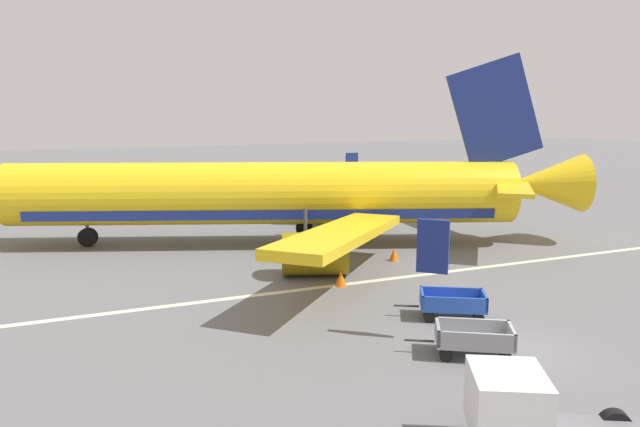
{
  "coord_description": "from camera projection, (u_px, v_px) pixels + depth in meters",
  "views": [
    {
      "loc": [
        -12.91,
        -15.0,
        8.22
      ],
      "look_at": [
        -2.01,
        12.24,
        2.8
      ],
      "focal_mm": 32.45,
      "sensor_mm": 36.0,
      "label": 1
    }
  ],
  "objects": [
    {
      "name": "baggage_cart_second_in_row",
      "position": [
        452.0,
        304.0,
        22.71
      ],
      "size": [
        3.48,
        2.41,
        1.07
      ],
      "color": "#234CB2",
      "rests_on": "ground"
    },
    {
      "name": "traffic_cone_mid_apron",
      "position": [
        341.0,
        278.0,
        26.88
      ],
      "size": [
        0.54,
        0.54,
        0.71
      ],
      "primitive_type": "cone",
      "color": "orange",
      "rests_on": "ground"
    },
    {
      "name": "baggage_cart_nearest",
      "position": [
        474.0,
        339.0,
        19.26
      ],
      "size": [
        3.45,
        2.45,
        1.07
      ],
      "color": "gray",
      "rests_on": "ground"
    },
    {
      "name": "apron_stripe",
      "position": [
        385.0,
        279.0,
        27.93
      ],
      "size": [
        120.0,
        0.36,
        0.01
      ],
      "primitive_type": "cube",
      "color": "silver",
      "rests_on": "ground"
    },
    {
      "name": "service_truck_beside_carts",
      "position": [
        528.0,
        413.0,
        13.64
      ],
      "size": [
        4.76,
        3.66,
        2.1
      ],
      "color": "slate",
      "rests_on": "ground"
    },
    {
      "name": "traffic_cone_by_carts",
      "position": [
        465.0,
        293.0,
        24.85
      ],
      "size": [
        0.49,
        0.49,
        0.64
      ],
      "primitive_type": "cone",
      "color": "orange",
      "rests_on": "ground"
    },
    {
      "name": "ground_plane",
      "position": [
        506.0,
        349.0,
        19.9
      ],
      "size": [
        220.0,
        220.0,
        0.0
      ],
      "primitive_type": "plane",
      "color": "slate"
    },
    {
      "name": "airplane",
      "position": [
        280.0,
        195.0,
        34.56
      ],
      "size": [
        36.55,
        29.74,
        11.34
      ],
      "color": "yellow",
      "rests_on": "ground"
    },
    {
      "name": "traffic_cone_near_plane",
      "position": [
        394.0,
        254.0,
        31.32
      ],
      "size": [
        0.53,
        0.53,
        0.69
      ],
      "primitive_type": "cone",
      "color": "orange",
      "rests_on": "ground"
    }
  ]
}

